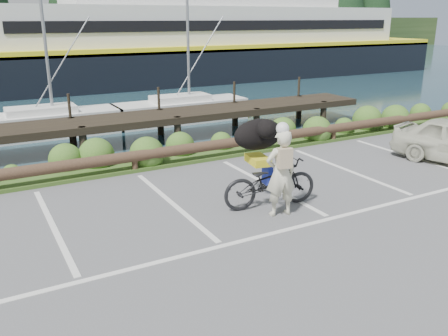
{
  "coord_description": "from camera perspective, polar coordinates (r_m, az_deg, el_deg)",
  "views": [
    {
      "loc": [
        -3.77,
        -7.34,
        4.03
      ],
      "look_at": [
        0.65,
        0.73,
        1.1
      ],
      "focal_mm": 38.0,
      "sensor_mm": 36.0,
      "label": 1
    }
  ],
  "objects": [
    {
      "name": "vegetation_strip",
      "position": [
        13.78,
        -11.56,
        0.5
      ],
      "size": [
        34.0,
        1.6,
        0.1
      ],
      "primitive_type": "cube",
      "color": "#3D5B21",
      "rests_on": "ground"
    },
    {
      "name": "log_rail",
      "position": [
        13.15,
        -10.62,
        -0.49
      ],
      "size": [
        32.0,
        0.3,
        0.6
      ],
      "primitive_type": null,
      "color": "#443021",
      "rests_on": "ground"
    },
    {
      "name": "bicycle",
      "position": [
        10.49,
        5.57,
        -1.7
      ],
      "size": [
        2.25,
        1.08,
        1.14
      ],
      "primitive_type": "imported",
      "rotation": [
        0.0,
        0.0,
        1.41
      ],
      "color": "black",
      "rests_on": "ground"
    },
    {
      "name": "cyclist",
      "position": [
        9.94,
        6.86,
        -0.63
      ],
      "size": [
        0.74,
        0.55,
        1.86
      ],
      "primitive_type": "imported",
      "rotation": [
        0.0,
        0.0,
        2.98
      ],
      "color": "beige",
      "rests_on": "ground"
    },
    {
      "name": "dog",
      "position": [
        10.83,
        4.16,
        4.06
      ],
      "size": [
        0.79,
        1.31,
        0.71
      ],
      "primitive_type": "ellipsoid",
      "rotation": [
        0.0,
        0.0,
        1.41
      ],
      "color": "black",
      "rests_on": "bicycle"
    },
    {
      "name": "ground",
      "position": [
        9.18,
        -1.36,
        -8.37
      ],
      "size": [
        72.0,
        72.0,
        0.0
      ],
      "primitive_type": "plane",
      "color": "#515254"
    }
  ]
}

